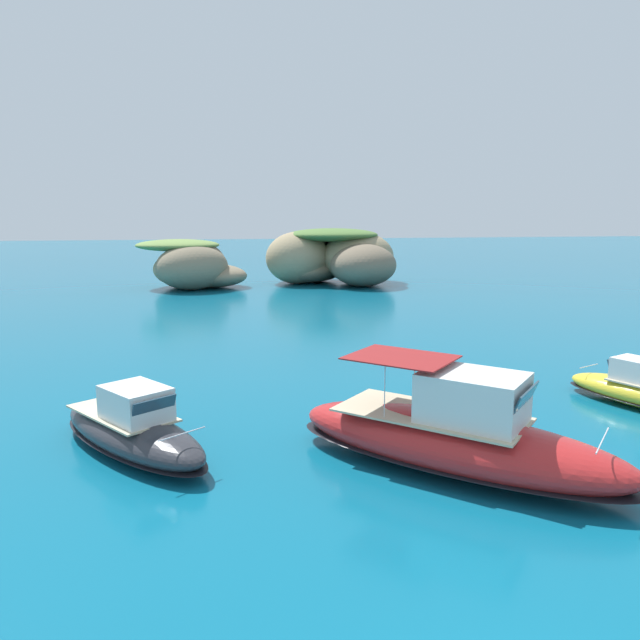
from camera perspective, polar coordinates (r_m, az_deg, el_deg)
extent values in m
ellipsoid|color=#9E8966|center=(68.10, 3.65, 6.03)|extent=(11.93, 11.78, 5.80)
ellipsoid|color=#756651|center=(69.64, -0.20, 5.72)|extent=(8.81, 8.49, 4.80)
ellipsoid|color=#9E8966|center=(67.11, -2.17, 5.99)|extent=(10.28, 10.38, 5.81)
ellipsoid|color=#84755B|center=(68.62, -1.31, 4.87)|extent=(11.41, 11.78, 2.93)
ellipsoid|color=#9E8966|center=(67.40, -1.64, 5.99)|extent=(7.47, 7.05, 5.78)
ellipsoid|color=#756651|center=(64.71, 4.19, 5.28)|extent=(10.21, 10.87, 4.58)
ellipsoid|color=#517538|center=(68.04, 1.20, 8.17)|extent=(10.37, 9.43, 1.51)
ellipsoid|color=#84755B|center=(64.84, -10.48, 4.24)|extent=(10.66, 10.44, 2.53)
ellipsoid|color=#756651|center=(64.27, -11.61, 5.20)|extent=(7.11, 7.11, 4.87)
ellipsoid|color=#84755B|center=(62.76, -12.15, 4.99)|extent=(10.02, 9.60, 4.68)
ellipsoid|color=#9E8966|center=(65.69, -12.71, 4.82)|extent=(9.38, 9.12, 3.88)
ellipsoid|color=olive|center=(65.06, -13.50, 7.00)|extent=(8.72, 7.92, 1.25)
ellipsoid|color=#2D2D33|center=(20.19, -17.62, -10.28)|extent=(6.04, 7.33, 1.26)
ellipsoid|color=black|center=(20.29, -17.58, -11.03)|extent=(6.16, 7.47, 0.15)
cube|color=#C6B793|center=(20.49, -18.46, -8.46)|extent=(3.87, 4.41, 0.06)
cube|color=silver|center=(19.55, -17.25, -7.59)|extent=(2.45, 2.58, 1.03)
cube|color=#2D4756|center=(18.64, -15.65, -8.03)|extent=(1.32, 1.02, 0.55)
cylinder|color=silver|center=(17.62, -13.07, -10.59)|extent=(1.29, 0.92, 0.04)
ellipsoid|color=red|center=(18.30, 12.72, -11.40)|extent=(9.32, 9.28, 1.72)
ellipsoid|color=black|center=(18.45, 12.68, -12.52)|extent=(9.50, 9.47, 0.21)
cube|color=#C6B793|center=(18.31, 10.56, -8.88)|extent=(5.77, 5.75, 0.06)
cube|color=silver|center=(17.67, 14.45, -7.21)|extent=(3.51, 3.50, 1.42)
cube|color=#2D4756|center=(17.26, 19.03, -7.36)|extent=(1.61, 1.62, 0.75)
cylinder|color=silver|center=(17.16, 25.49, -10.37)|extent=(1.52, 1.53, 0.04)
cube|color=maroon|center=(18.25, 7.78, -3.58)|extent=(3.82, 3.82, 0.04)
cylinder|color=silver|center=(19.39, 9.07, -5.28)|extent=(0.03, 0.03, 1.62)
cylinder|color=silver|center=(17.54, 6.22, -6.84)|extent=(0.03, 0.03, 1.62)
cube|color=silver|center=(26.74, 28.27, -4.25)|extent=(1.86, 2.11, 0.87)
cube|color=#2D4756|center=(27.14, 26.63, -3.74)|extent=(1.21, 0.64, 0.47)
cylinder|color=silver|center=(27.82, 24.39, -4.05)|extent=(1.23, 0.52, 0.04)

